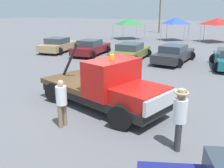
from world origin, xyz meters
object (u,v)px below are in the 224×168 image
(parked_car_charcoal, at_px, (174,54))
(utility_pole, at_px, (160,5))
(traffic_cone, at_px, (86,74))
(person_near_truck, at_px, (180,115))
(canopy_tent_green, at_px, (129,22))
(parked_car_olive, at_px, (131,52))
(parked_car_maroon, at_px, (91,48))
(canopy_tent_red, at_px, (218,21))
(canopy_tent_blue, at_px, (176,21))
(person_at_hood, at_px, (61,100))
(tow_truck, at_px, (107,88))
(parked_car_tan, at_px, (58,45))

(parked_car_charcoal, height_order, utility_pole, utility_pole)
(traffic_cone, relative_size, utility_pole, 0.07)
(person_near_truck, height_order, canopy_tent_green, canopy_tent_green)
(parked_car_olive, xyz_separation_m, canopy_tent_green, (-5.53, 12.90, 1.59))
(parked_car_olive, bearing_deg, utility_pole, 7.83)
(parked_car_maroon, height_order, utility_pole, utility_pole)
(traffic_cone, bearing_deg, parked_car_charcoal, 62.50)
(person_near_truck, height_order, canopy_tent_red, canopy_tent_red)
(person_near_truck, distance_m, parked_car_maroon, 15.68)
(canopy_tent_green, relative_size, traffic_cone, 6.04)
(canopy_tent_red, bearing_deg, parked_car_olive, -109.30)
(parked_car_maroon, height_order, canopy_tent_blue, canopy_tent_blue)
(parked_car_charcoal, height_order, canopy_tent_red, canopy_tent_red)
(parked_car_olive, relative_size, canopy_tent_green, 1.50)
(parked_car_charcoal, bearing_deg, utility_pole, 24.10)
(person_near_truck, distance_m, utility_pole, 36.60)
(parked_car_maroon, xyz_separation_m, parked_car_olive, (3.91, -0.45, 0.00))
(parked_car_olive, relative_size, parked_car_charcoal, 1.01)
(parked_car_maroon, height_order, traffic_cone, parked_car_maroon)
(parked_car_olive, height_order, parked_car_charcoal, same)
(canopy_tent_red, bearing_deg, person_at_hood, -95.95)
(tow_truck, height_order, parked_car_maroon, tow_truck)
(person_at_hood, height_order, parked_car_maroon, person_at_hood)
(canopy_tent_blue, height_order, canopy_tent_red, canopy_tent_blue)
(parked_car_maroon, bearing_deg, person_near_truck, -144.29)
(parked_car_charcoal, xyz_separation_m, utility_pole, (-7.77, 22.81, 3.74))
(person_near_truck, distance_m, person_at_hood, 3.88)
(parked_car_charcoal, bearing_deg, canopy_tent_red, -2.12)
(parked_car_maroon, bearing_deg, traffic_cone, -155.81)
(parked_car_olive, bearing_deg, canopy_tent_blue, -4.13)
(parked_car_charcoal, xyz_separation_m, traffic_cone, (-3.51, -6.75, -0.40))
(parked_car_charcoal, bearing_deg, traffic_cone, 157.79)
(parked_car_maroon, relative_size, utility_pole, 0.56)
(person_at_hood, height_order, utility_pole, utility_pole)
(parked_car_maroon, xyz_separation_m, traffic_cone, (3.67, -6.69, -0.39))
(tow_truck, height_order, person_near_truck, tow_truck)
(tow_truck, bearing_deg, parked_car_olive, 123.55)
(tow_truck, height_order, canopy_tent_green, canopy_tent_green)
(tow_truck, bearing_deg, canopy_tent_red, 101.49)
(parked_car_tan, distance_m, parked_car_maroon, 3.53)
(parked_car_tan, relative_size, canopy_tent_red, 1.38)
(utility_pole, bearing_deg, person_at_hood, -78.96)
(person_near_truck, bearing_deg, tow_truck, -46.54)
(canopy_tent_green, bearing_deg, parked_car_olive, -66.79)
(parked_car_tan, bearing_deg, parked_car_charcoal, -97.89)
(person_at_hood, bearing_deg, person_near_truck, 12.68)
(canopy_tent_blue, distance_m, utility_pole, 10.61)
(parked_car_tan, height_order, canopy_tent_green, canopy_tent_green)
(traffic_cone, bearing_deg, parked_car_maroon, 118.73)
(canopy_tent_blue, height_order, utility_pole, utility_pole)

